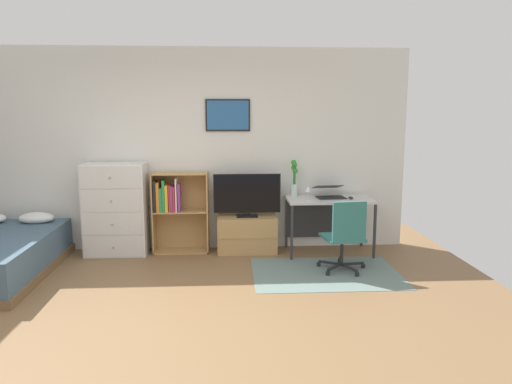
% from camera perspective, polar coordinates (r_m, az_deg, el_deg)
% --- Properties ---
extents(ground_plane, '(7.20, 7.20, 0.00)m').
position_cam_1_polar(ground_plane, '(4.41, -11.85, -15.35)').
color(ground_plane, brown).
extents(wall_back_with_posters, '(6.12, 0.09, 2.70)m').
position_cam_1_polar(wall_back_with_posters, '(6.44, -9.04, 5.04)').
color(wall_back_with_posters, silver).
rests_on(wall_back_with_posters, ground_plane).
extents(area_rug, '(1.70, 1.20, 0.01)m').
position_cam_1_polar(area_rug, '(5.62, 8.43, -9.66)').
color(area_rug, slate).
rests_on(area_rug, ground_plane).
extents(dresser, '(0.79, 0.46, 1.21)m').
position_cam_1_polar(dresser, '(6.41, -16.60, -2.02)').
color(dresser, silver).
rests_on(dresser, ground_plane).
extents(bookshelf, '(0.73, 0.30, 1.07)m').
position_cam_1_polar(bookshelf, '(6.34, -9.82, -1.65)').
color(bookshelf, tan).
rests_on(bookshelf, ground_plane).
extents(tv_stand, '(0.79, 0.41, 0.49)m').
position_cam_1_polar(tv_stand, '(6.33, -1.08, -5.11)').
color(tv_stand, tan).
rests_on(tv_stand, ground_plane).
extents(television, '(0.88, 0.16, 0.57)m').
position_cam_1_polar(television, '(6.20, -1.09, -0.41)').
color(television, black).
rests_on(television, tv_stand).
extents(desk, '(1.12, 0.63, 0.74)m').
position_cam_1_polar(desk, '(6.35, 8.71, -1.80)').
color(desk, silver).
rests_on(desk, ground_plane).
extents(office_chair, '(0.57, 0.58, 0.86)m').
position_cam_1_polar(office_chair, '(5.56, 10.75, -5.05)').
color(office_chair, '#232326').
rests_on(office_chair, ground_plane).
extents(laptop, '(0.41, 0.44, 0.16)m').
position_cam_1_polar(laptop, '(6.32, 8.88, -0.05)').
color(laptop, '#333338').
rests_on(laptop, desk).
extents(computer_mouse, '(0.06, 0.10, 0.03)m').
position_cam_1_polar(computer_mouse, '(6.25, 11.41, -0.68)').
color(computer_mouse, '#262628').
rests_on(computer_mouse, desk).
extents(bamboo_vase, '(0.10, 0.10, 0.49)m').
position_cam_1_polar(bamboo_vase, '(6.33, 4.64, 1.70)').
color(bamboo_vase, silver).
rests_on(bamboo_vase, desk).
extents(wine_glass, '(0.07, 0.07, 0.18)m').
position_cam_1_polar(wine_glass, '(6.08, 6.31, 0.30)').
color(wine_glass, silver).
rests_on(wine_glass, desk).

